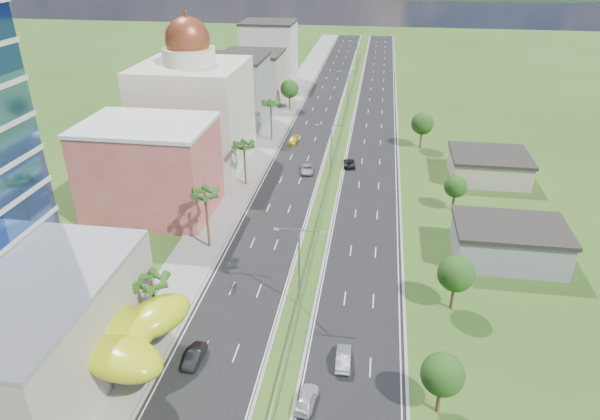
% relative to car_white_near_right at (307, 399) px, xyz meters
% --- Properties ---
extents(ground, '(500.00, 500.00, 0.00)m').
position_rel_car_white_near_right_xyz_m(ground, '(-3.20, 6.11, -0.78)').
color(ground, '#2D5119').
rests_on(ground, ground).
extents(road_left, '(11.00, 260.00, 0.04)m').
position_rel_car_white_near_right_xyz_m(road_left, '(-10.70, 96.11, -0.76)').
color(road_left, black).
rests_on(road_left, ground).
extents(road_right, '(11.00, 260.00, 0.04)m').
position_rel_car_white_near_right_xyz_m(road_right, '(4.30, 96.11, -0.76)').
color(road_right, black).
rests_on(road_right, ground).
extents(sidewalk_left, '(7.00, 260.00, 0.12)m').
position_rel_car_white_near_right_xyz_m(sidewalk_left, '(-20.20, 96.11, -0.72)').
color(sidewalk_left, gray).
rests_on(sidewalk_left, ground).
extents(median_guardrail, '(0.10, 216.06, 0.76)m').
position_rel_car_white_near_right_xyz_m(median_guardrail, '(-3.20, 78.10, -0.16)').
color(median_guardrail, gray).
rests_on(median_guardrail, ground).
extents(streetlight_median_b, '(6.04, 0.25, 11.00)m').
position_rel_car_white_near_right_xyz_m(streetlight_median_b, '(-3.20, 16.11, 5.97)').
color(streetlight_median_b, gray).
rests_on(streetlight_median_b, ground).
extents(streetlight_median_c, '(6.04, 0.25, 11.00)m').
position_rel_car_white_near_right_xyz_m(streetlight_median_c, '(-3.20, 56.11, 5.97)').
color(streetlight_median_c, gray).
rests_on(streetlight_median_c, ground).
extents(streetlight_median_d, '(6.04, 0.25, 11.00)m').
position_rel_car_white_near_right_xyz_m(streetlight_median_d, '(-3.20, 101.11, 5.97)').
color(streetlight_median_d, gray).
rests_on(streetlight_median_d, ground).
extents(streetlight_median_e, '(6.04, 0.25, 11.00)m').
position_rel_car_white_near_right_xyz_m(streetlight_median_e, '(-3.20, 146.11, 5.97)').
color(streetlight_median_e, gray).
rests_on(streetlight_median_e, ground).
extents(lime_canopy, '(18.00, 15.00, 7.40)m').
position_rel_car_white_near_right_xyz_m(lime_canopy, '(-23.20, 2.10, 4.21)').
color(lime_canopy, '#B7C613').
rests_on(lime_canopy, ground).
extents(pink_shophouse, '(20.00, 15.00, 15.00)m').
position_rel_car_white_near_right_xyz_m(pink_shophouse, '(-31.20, 38.11, 6.72)').
color(pink_shophouse, '#B84E4B').
rests_on(pink_shophouse, ground).
extents(domed_building, '(20.00, 20.00, 28.70)m').
position_rel_car_white_near_right_xyz_m(domed_building, '(-31.20, 61.11, 10.58)').
color(domed_building, beige).
rests_on(domed_building, ground).
extents(midrise_grey, '(16.00, 15.00, 16.00)m').
position_rel_car_white_near_right_xyz_m(midrise_grey, '(-30.20, 86.11, 7.22)').
color(midrise_grey, gray).
rests_on(midrise_grey, ground).
extents(midrise_beige, '(16.00, 15.00, 13.00)m').
position_rel_car_white_near_right_xyz_m(midrise_beige, '(-30.20, 108.11, 5.72)').
color(midrise_beige, '#BAAE99').
rests_on(midrise_beige, ground).
extents(midrise_white, '(16.00, 15.00, 18.00)m').
position_rel_car_white_near_right_xyz_m(midrise_white, '(-30.20, 131.11, 8.22)').
color(midrise_white, silver).
rests_on(midrise_white, ground).
extents(shed_near, '(15.00, 10.00, 5.00)m').
position_rel_car_white_near_right_xyz_m(shed_near, '(24.80, 31.11, 1.72)').
color(shed_near, gray).
rests_on(shed_near, ground).
extents(shed_far, '(14.00, 12.00, 4.40)m').
position_rel_car_white_near_right_xyz_m(shed_far, '(26.80, 61.11, 1.42)').
color(shed_far, '#BAAE99').
rests_on(shed_far, ground).
extents(palm_tree_b, '(3.60, 3.60, 8.10)m').
position_rel_car_white_near_right_xyz_m(palm_tree_b, '(-18.70, 8.11, 6.28)').
color(palm_tree_b, '#47301C').
rests_on(palm_tree_b, ground).
extents(palm_tree_c, '(3.60, 3.60, 9.60)m').
position_rel_car_white_near_right_xyz_m(palm_tree_c, '(-18.70, 28.11, 7.72)').
color(palm_tree_c, '#47301C').
rests_on(palm_tree_c, ground).
extents(palm_tree_d, '(3.60, 3.60, 8.60)m').
position_rel_car_white_near_right_xyz_m(palm_tree_d, '(-18.70, 51.11, 6.76)').
color(palm_tree_d, '#47301C').
rests_on(palm_tree_d, ground).
extents(palm_tree_e, '(3.60, 3.60, 9.40)m').
position_rel_car_white_near_right_xyz_m(palm_tree_e, '(-18.70, 76.11, 7.53)').
color(palm_tree_e, '#47301C').
rests_on(palm_tree_e, ground).
extents(leafy_tree_lfar, '(4.90, 4.90, 8.05)m').
position_rel_car_white_near_right_xyz_m(leafy_tree_lfar, '(-18.70, 101.11, 4.80)').
color(leafy_tree_lfar, '#47301C').
rests_on(leafy_tree_lfar, ground).
extents(leafy_tree_ra, '(4.20, 4.20, 6.90)m').
position_rel_car_white_near_right_xyz_m(leafy_tree_ra, '(12.80, 1.11, 4.00)').
color(leafy_tree_ra, '#47301C').
rests_on(leafy_tree_ra, ground).
extents(leafy_tree_rb, '(4.55, 4.55, 7.47)m').
position_rel_car_white_near_right_xyz_m(leafy_tree_rb, '(15.80, 18.11, 4.40)').
color(leafy_tree_rb, '#47301C').
rests_on(leafy_tree_rb, ground).
extents(leafy_tree_rc, '(3.85, 3.85, 6.33)m').
position_rel_car_white_near_right_xyz_m(leafy_tree_rc, '(18.80, 46.11, 3.60)').
color(leafy_tree_rc, '#47301C').
rests_on(leafy_tree_rc, ground).
extents(leafy_tree_rd, '(4.90, 4.90, 8.05)m').
position_rel_car_white_near_right_xyz_m(leafy_tree_rd, '(14.80, 76.11, 4.80)').
color(leafy_tree_rd, '#47301C').
rests_on(leafy_tree_rd, ground).
extents(car_dark_left, '(1.69, 4.34, 1.41)m').
position_rel_car_white_near_right_xyz_m(car_dark_left, '(-12.98, 4.23, -0.03)').
color(car_dark_left, black).
rests_on(car_dark_left, road_left).
extents(car_silver_mid_left, '(3.00, 5.34, 1.41)m').
position_rel_car_white_near_right_xyz_m(car_silver_mid_left, '(-8.05, 58.53, -0.03)').
color(car_silver_mid_left, '#9A9BA1').
rests_on(car_silver_mid_left, road_left).
extents(car_yellow_far_left, '(2.27, 4.56, 1.27)m').
position_rel_car_white_near_right_xyz_m(car_yellow_far_left, '(-13.44, 74.96, -0.10)').
color(car_yellow_far_left, yellow).
rests_on(car_yellow_far_left, road_left).
extents(car_white_near_right, '(2.28, 4.52, 1.48)m').
position_rel_car_white_near_right_xyz_m(car_white_near_right, '(0.00, 0.00, 0.00)').
color(car_white_near_right, silver).
rests_on(car_white_near_right, road_right).
extents(car_silver_right, '(1.72, 4.58, 1.49)m').
position_rel_car_white_near_right_xyz_m(car_silver_right, '(3.16, 6.33, 0.01)').
color(car_silver_right, '#9D9FA5').
rests_on(car_silver_right, road_right).
extents(car_dark_far_right, '(2.69, 4.98, 1.33)m').
position_rel_car_white_near_right_xyz_m(car_dark_far_right, '(0.00, 63.02, -0.07)').
color(car_dark_far_right, black).
rests_on(car_dark_far_right, road_right).
extents(motorcycle, '(0.74, 2.03, 1.27)m').
position_rel_car_white_near_right_xyz_m(motorcycle, '(-12.21, 17.80, -0.10)').
color(motorcycle, black).
rests_on(motorcycle, road_left).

